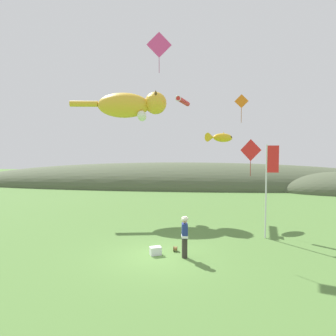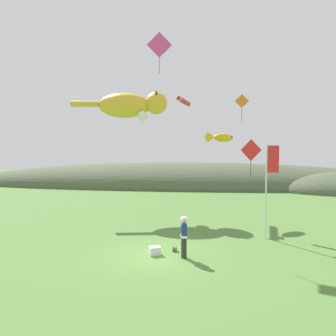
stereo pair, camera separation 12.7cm
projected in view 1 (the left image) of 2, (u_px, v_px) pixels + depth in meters
ground_plane at (159, 256)px, 12.99m from camera, size 120.00×120.00×0.00m
distant_hill_ridge at (204, 186)px, 39.25m from camera, size 62.79×15.28×6.17m
festival_attendant at (185, 236)px, 12.73m from camera, size 0.31×0.45×1.77m
kite_spool at (175, 249)px, 13.60m from camera, size 0.17×0.24×0.24m
picnic_cooler at (156, 251)px, 13.14m from camera, size 0.58×0.50×0.36m
festival_banner_pole at (269, 177)px, 15.53m from camera, size 0.66×0.08×4.90m
kite_giant_cat at (131, 106)px, 22.80m from camera, size 7.26×2.63×2.21m
kite_fish_windsock at (220, 137)px, 20.44m from camera, size 2.13×1.90×0.69m
kite_tube_streamer at (183, 101)px, 23.05m from camera, size 1.01×2.88×0.44m
kite_diamond_red at (251, 150)px, 17.64m from camera, size 1.10×0.72×2.20m
kite_diamond_pink at (159, 45)px, 17.88m from camera, size 1.50×0.26×2.42m
kite_diamond_orange at (241, 102)px, 18.51m from camera, size 0.85×0.12×1.76m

